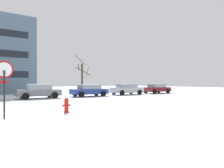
% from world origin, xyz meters
% --- Properties ---
extents(ground_plane, '(120.00, 120.00, 0.00)m').
position_xyz_m(ground_plane, '(0.00, 0.00, 0.00)').
color(ground_plane, white).
extents(road_surface, '(80.00, 9.11, 0.00)m').
position_xyz_m(road_surface, '(0.00, 3.55, 0.00)').
color(road_surface, '#B7BCC4').
rests_on(road_surface, ground).
extents(stop_sign, '(0.75, 0.18, 2.56)m').
position_xyz_m(stop_sign, '(-1.17, -1.79, 1.80)').
color(stop_sign, black).
rests_on(stop_sign, ground).
extents(fire_hydrant, '(0.44, 0.30, 0.83)m').
position_xyz_m(fire_hydrant, '(1.81, -1.46, 0.42)').
color(fire_hydrant, red).
rests_on(fire_hydrant, ground).
extents(parked_car_gray, '(4.24, 2.24, 1.43)m').
position_xyz_m(parked_car_gray, '(3.05, 9.11, 0.73)').
color(parked_car_gray, slate).
rests_on(parked_car_gray, ground).
extents(parked_car_blue, '(4.28, 2.06, 1.36)m').
position_xyz_m(parked_car_blue, '(8.63, 8.79, 0.70)').
color(parked_car_blue, '#283D93').
rests_on(parked_car_blue, ground).
extents(parked_car_silver, '(4.39, 2.17, 1.42)m').
position_xyz_m(parked_car_silver, '(14.20, 8.87, 0.73)').
color(parked_car_silver, silver).
rests_on(parked_car_silver, ground).
extents(parked_car_maroon, '(4.16, 2.15, 1.44)m').
position_xyz_m(parked_car_maroon, '(19.78, 8.80, 0.73)').
color(parked_car_maroon, maroon).
rests_on(parked_car_maroon, ground).
extents(tree_far_left, '(2.07, 1.85, 5.21)m').
position_xyz_m(tree_far_left, '(9.52, 12.50, 2.27)').
color(tree_far_left, '#423326').
rests_on(tree_far_left, ground).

